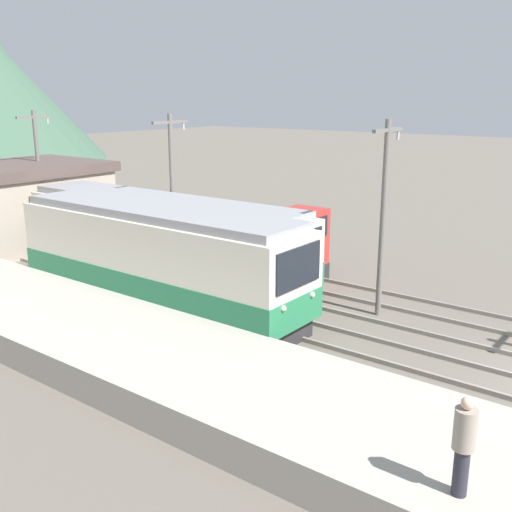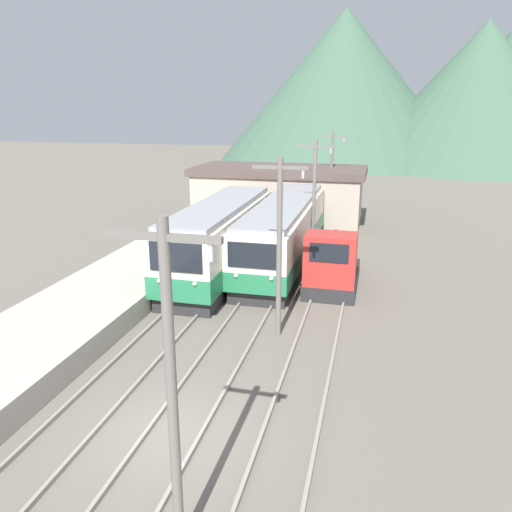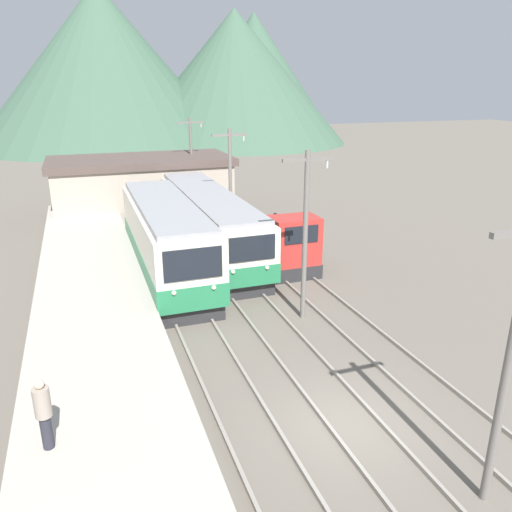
{
  "view_description": "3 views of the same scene",
  "coord_description": "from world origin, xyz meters",
  "px_view_note": "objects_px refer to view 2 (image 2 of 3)",
  "views": [
    {
      "loc": [
        -16.62,
        -1.97,
        7.44
      ],
      "look_at": [
        -0.25,
        10.49,
        1.92
      ],
      "focal_mm": 42.0,
      "sensor_mm": 36.0,
      "label": 1
    },
    {
      "loc": [
        4.99,
        -10.55,
        8.37
      ],
      "look_at": [
        -0.08,
        10.34,
        1.94
      ],
      "focal_mm": 35.0,
      "sensor_mm": 36.0,
      "label": 2
    },
    {
      "loc": [
        -6.22,
        -10.07,
        8.96
      ],
      "look_at": [
        0.92,
        10.04,
        1.6
      ],
      "focal_mm": 35.0,
      "sensor_mm": 36.0,
      "label": 3
    }
  ],
  "objects_px": {
    "commuter_train_left": "(221,242)",
    "commuter_train_center": "(284,235)",
    "shunting_locomotive": "(333,263)",
    "catenary_mast_mid": "(280,242)",
    "catenary_mast_distant": "(331,174)",
    "catenary_mast_near": "(172,384)",
    "catenary_mast_far": "(314,196)"
  },
  "relations": [
    {
      "from": "commuter_train_left",
      "to": "commuter_train_center",
      "type": "height_order",
      "value": "commuter_train_left"
    },
    {
      "from": "commuter_train_center",
      "to": "shunting_locomotive",
      "type": "relative_size",
      "value": 2.79
    },
    {
      "from": "shunting_locomotive",
      "to": "catenary_mast_mid",
      "type": "height_order",
      "value": "catenary_mast_mid"
    },
    {
      "from": "shunting_locomotive",
      "to": "catenary_mast_distant",
      "type": "distance_m",
      "value": 14.38
    },
    {
      "from": "shunting_locomotive",
      "to": "catenary_mast_distant",
      "type": "bearing_deg",
      "value": 96.05
    },
    {
      "from": "commuter_train_center",
      "to": "catenary_mast_near",
      "type": "height_order",
      "value": "catenary_mast_near"
    },
    {
      "from": "shunting_locomotive",
      "to": "catenary_mast_mid",
      "type": "distance_m",
      "value": 6.46
    },
    {
      "from": "commuter_train_left",
      "to": "catenary_mast_mid",
      "type": "relative_size",
      "value": 1.77
    },
    {
      "from": "shunting_locomotive",
      "to": "catenary_mast_near",
      "type": "relative_size",
      "value": 0.75
    },
    {
      "from": "catenary_mast_mid",
      "to": "catenary_mast_far",
      "type": "xyz_separation_m",
      "value": [
        0.0,
        9.93,
        0.0
      ]
    },
    {
      "from": "catenary_mast_mid",
      "to": "catenary_mast_far",
      "type": "relative_size",
      "value": 1.0
    },
    {
      "from": "commuter_train_left",
      "to": "commuter_train_center",
      "type": "distance_m",
      "value": 3.93
    },
    {
      "from": "commuter_train_left",
      "to": "catenary_mast_mid",
      "type": "distance_m",
      "value": 7.97
    },
    {
      "from": "shunting_locomotive",
      "to": "catenary_mast_far",
      "type": "bearing_deg",
      "value": 109.76
    },
    {
      "from": "catenary_mast_mid",
      "to": "shunting_locomotive",
      "type": "bearing_deg",
      "value": 75.53
    },
    {
      "from": "shunting_locomotive",
      "to": "catenary_mast_far",
      "type": "xyz_separation_m",
      "value": [
        -1.49,
        4.15,
        2.47
      ]
    },
    {
      "from": "catenary_mast_far",
      "to": "commuter_train_left",
      "type": "bearing_deg",
      "value": -140.8
    },
    {
      "from": "catenary_mast_mid",
      "to": "catenary_mast_distant",
      "type": "bearing_deg",
      "value": 90.0
    },
    {
      "from": "catenary_mast_far",
      "to": "shunting_locomotive",
      "type": "bearing_deg",
      "value": -70.24
    },
    {
      "from": "commuter_train_center",
      "to": "catenary_mast_distant",
      "type": "xyz_separation_m",
      "value": [
        1.51,
        10.7,
        2.06
      ]
    },
    {
      "from": "commuter_train_left",
      "to": "catenary_mast_distant",
      "type": "distance_m",
      "value": 14.25
    },
    {
      "from": "commuter_train_left",
      "to": "catenary_mast_near",
      "type": "relative_size",
      "value": 1.77
    },
    {
      "from": "catenary_mast_distant",
      "to": "commuter_train_center",
      "type": "bearing_deg",
      "value": -98.02
    },
    {
      "from": "commuter_train_center",
      "to": "catenary_mast_far",
      "type": "xyz_separation_m",
      "value": [
        1.51,
        0.77,
        2.06
      ]
    },
    {
      "from": "catenary_mast_near",
      "to": "catenary_mast_far",
      "type": "xyz_separation_m",
      "value": [
        0.0,
        19.87,
        0.0
      ]
    },
    {
      "from": "commuter_train_left",
      "to": "catenary_mast_mid",
      "type": "xyz_separation_m",
      "value": [
        4.31,
        -6.42,
        1.94
      ]
    },
    {
      "from": "catenary_mast_near",
      "to": "catenary_mast_mid",
      "type": "distance_m",
      "value": 9.93
    },
    {
      "from": "catenary_mast_distant",
      "to": "catenary_mast_mid",
      "type": "bearing_deg",
      "value": -90.0
    },
    {
      "from": "catenary_mast_mid",
      "to": "catenary_mast_distant",
      "type": "xyz_separation_m",
      "value": [
        0.0,
        19.87,
        0.0
      ]
    },
    {
      "from": "commuter_train_left",
      "to": "catenary_mast_far",
      "type": "bearing_deg",
      "value": 39.2
    },
    {
      "from": "commuter_train_left",
      "to": "shunting_locomotive",
      "type": "relative_size",
      "value": 2.34
    },
    {
      "from": "commuter_train_center",
      "to": "catenary_mast_near",
      "type": "bearing_deg",
      "value": -85.49
    }
  ]
}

